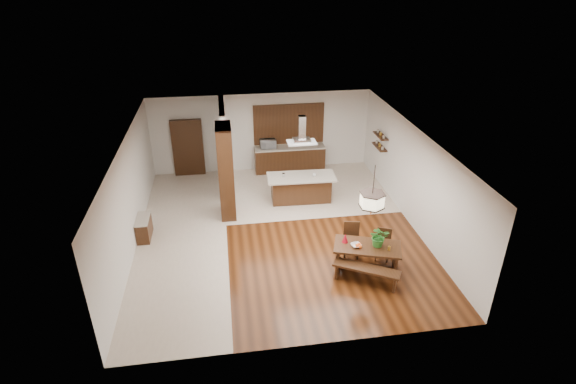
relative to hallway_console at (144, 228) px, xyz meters
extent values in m
plane|color=#391A0A|center=(3.81, -0.20, -0.32)|extent=(9.00, 9.00, 0.00)
cube|color=white|center=(3.81, -0.20, 2.58)|extent=(8.00, 9.00, 0.04)
cube|color=silver|center=(3.81, 4.30, 1.14)|extent=(8.00, 0.04, 2.90)
cube|color=silver|center=(3.81, -4.70, 1.14)|extent=(8.00, 0.04, 2.90)
cube|color=silver|center=(-0.19, -0.20, 1.14)|extent=(0.04, 9.00, 2.90)
cube|color=silver|center=(7.81, -0.20, 1.14)|extent=(0.04, 9.00, 2.90)
cube|color=beige|center=(1.06, -0.20, -0.31)|extent=(2.50, 9.00, 0.01)
cube|color=beige|center=(5.06, 2.30, -0.31)|extent=(5.50, 4.00, 0.01)
cube|color=#3C1C0F|center=(3.81, -0.20, 2.57)|extent=(8.00, 9.00, 0.02)
cube|color=black|center=(2.41, 1.00, 1.14)|extent=(0.45, 1.00, 2.90)
cube|color=silver|center=(2.41, 3.10, 1.14)|extent=(0.18, 2.40, 2.90)
cube|color=black|center=(0.00, 0.00, 0.00)|extent=(0.37, 0.88, 0.63)
cube|color=black|center=(1.11, 4.20, 0.74)|extent=(1.10, 0.20, 2.10)
cube|color=black|center=(4.81, 4.00, 0.13)|extent=(2.60, 0.60, 0.90)
cube|color=#B8AFA1|center=(4.81, 4.00, 0.61)|extent=(2.60, 0.62, 0.05)
cube|color=#95602C|center=(4.81, 4.26, 1.44)|extent=(2.60, 0.08, 1.50)
cube|color=black|center=(7.68, 2.40, 1.08)|extent=(0.26, 0.90, 0.04)
cube|color=black|center=(7.68, 2.40, 1.49)|extent=(0.26, 0.90, 0.04)
cube|color=black|center=(5.81, -2.35, 0.35)|extent=(1.84, 1.31, 0.06)
cube|color=black|center=(5.13, -2.13, 0.00)|extent=(0.28, 0.65, 0.64)
cube|color=black|center=(6.49, -2.58, 0.00)|extent=(0.28, 0.65, 0.64)
imported|color=#296F25|center=(6.07, -2.39, 0.64)|extent=(0.57, 0.52, 0.54)
imported|color=beige|center=(5.51, -2.34, 0.41)|extent=(0.29, 0.29, 0.06)
cone|color=#A30B1A|center=(5.29, -2.10, 0.50)|extent=(0.17, 0.17, 0.24)
cylinder|color=gold|center=(6.28, -2.61, 0.43)|extent=(0.07, 0.07, 0.10)
cube|color=black|center=(4.80, 1.55, 0.11)|extent=(1.93, 0.78, 0.86)
cube|color=#B8AFA1|center=(4.80, 1.50, 0.57)|extent=(2.22, 1.03, 0.05)
imported|color=white|center=(5.22, 1.44, 0.64)|extent=(0.16, 0.16, 0.09)
imported|color=#B4B7BC|center=(4.00, 4.02, 0.79)|extent=(0.59, 0.42, 0.31)
camera|label=1|loc=(2.42, -11.36, 6.73)|focal=28.00mm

